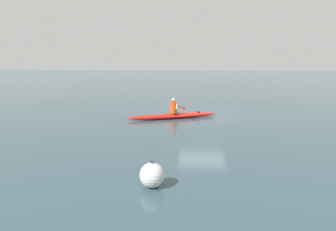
% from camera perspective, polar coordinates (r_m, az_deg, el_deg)
% --- Properties ---
extents(ground_plane, '(160.00, 160.00, 0.00)m').
position_cam_1_polar(ground_plane, '(16.31, 6.61, -0.04)').
color(ground_plane, '#334C56').
extents(kayak, '(4.69, 2.37, 0.27)m').
position_cam_1_polar(kayak, '(15.44, 0.94, -0.06)').
color(kayak, red).
rests_on(kayak, ground).
extents(kayaker, '(0.93, 2.23, 0.79)m').
position_cam_1_polar(kayaker, '(15.38, 1.15, 1.71)').
color(kayaker, '#E04C14').
rests_on(kayaker, kayak).
extents(mooring_buoy_white_far, '(0.59, 0.59, 0.64)m').
position_cam_1_polar(mooring_buoy_white_far, '(7.14, -3.05, -11.30)').
color(mooring_buoy_white_far, silver).
rests_on(mooring_buoy_white_far, ground).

